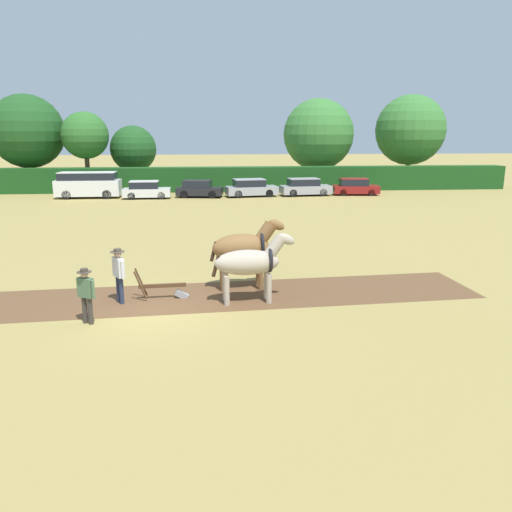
{
  "coord_description": "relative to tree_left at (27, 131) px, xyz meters",
  "views": [
    {
      "loc": [
        1.88,
        -14.8,
        5.34
      ],
      "look_at": [
        3.47,
        2.36,
        1.1
      ],
      "focal_mm": 35.0,
      "sensor_mm": 36.0,
      "label": 1
    }
  ],
  "objects": [
    {
      "name": "ground_plane",
      "position": [
        15.4,
        -36.08,
        -5.54
      ],
      "size": [
        240.0,
        240.0,
        0.0
      ],
      "primitive_type": "plane",
      "color": "#998447"
    },
    {
      "name": "plowed_furrow_strip",
      "position": [
        14.96,
        -34.92,
        -5.54
      ],
      "size": [
        22.94,
        4.61,
        0.01
      ],
      "primitive_type": "cube",
      "rotation": [
        0.0,
        0.0,
        0.06
      ],
      "color": "brown",
      "rests_on": "ground"
    },
    {
      "name": "hedgerow",
      "position": [
        15.4,
        -2.9,
        -4.42
      ],
      "size": [
        61.6,
        1.99,
        2.26
      ],
      "primitive_type": "cube",
      "color": "#194719",
      "rests_on": "ground"
    },
    {
      "name": "tree_left",
      "position": [
        0.0,
        0.0,
        0.0
      ],
      "size": [
        6.94,
        6.94,
        9.02
      ],
      "color": "brown",
      "rests_on": "ground"
    },
    {
      "name": "tree_center_left",
      "position": [
        5.61,
        -1.05,
        -0.39
      ],
      "size": [
        4.4,
        4.4,
        7.39
      ],
      "color": "brown",
      "rests_on": "ground"
    },
    {
      "name": "tree_center",
      "position": [
        9.72,
        1.16,
        -1.7
      ],
      "size": [
        4.58,
        4.58,
        6.15
      ],
      "color": "#423323",
      "rests_on": "ground"
    },
    {
      "name": "tree_center_right",
      "position": [
        28.57,
        1.26,
        -0.29
      ],
      "size": [
        7.24,
        7.24,
        8.88
      ],
      "color": "brown",
      "rests_on": "ground"
    },
    {
      "name": "tree_right",
      "position": [
        38.32,
        1.16,
        0.15
      ],
      "size": [
        7.21,
        7.21,
        9.31
      ],
      "color": "brown",
      "rests_on": "ground"
    },
    {
      "name": "draft_horse_lead_left",
      "position": [
        18.53,
        -35.44,
        -4.23
      ],
      "size": [
        2.76,
        0.98,
        2.32
      ],
      "rotation": [
        0.0,
        0.0,
        0.06
      ],
      "color": "#B2A38E",
      "rests_on": "ground"
    },
    {
      "name": "draft_horse_lead_right",
      "position": [
        18.43,
        -33.97,
        -4.07
      ],
      "size": [
        2.7,
        1.15,
        2.52
      ],
      "rotation": [
        0.0,
        0.0,
        0.06
      ],
      "color": "brown",
      "rests_on": "ground"
    },
    {
      "name": "plow",
      "position": [
        15.78,
        -34.87,
        -5.22
      ],
      "size": [
        1.78,
        0.48,
        1.13
      ],
      "rotation": [
        0.0,
        0.0,
        0.06
      ],
      "color": "#4C331E",
      "rests_on": "ground"
    },
    {
      "name": "farmer_at_plow",
      "position": [
        14.32,
        -35.19,
        -4.47
      ],
      "size": [
        0.45,
        0.6,
        1.81
      ],
      "rotation": [
        0.0,
        0.0,
        0.57
      ],
      "color": "#28334C",
      "rests_on": "ground"
    },
    {
      "name": "farmer_beside_team",
      "position": [
        18.88,
        -32.08,
        -4.67
      ],
      "size": [
        0.52,
        0.43,
        1.53
      ],
      "rotation": [
        0.0,
        0.0,
        -0.93
      ],
      "color": "#38332D",
      "rests_on": "ground"
    },
    {
      "name": "farmer_onlooker_left",
      "position": [
        13.7,
        -36.95,
        -4.59
      ],
      "size": [
        0.57,
        0.41,
        1.65
      ],
      "rotation": [
        0.0,
        0.0,
        1.03
      ],
      "color": "#38332D",
      "rests_on": "ground"
    },
    {
      "name": "parked_van",
      "position": [
        7.01,
        -7.23,
        -4.41
      ],
      "size": [
        5.33,
        1.93,
        2.2
      ],
      "rotation": [
        0.0,
        0.0,
        0.01
      ],
      "color": "silver",
      "rests_on": "ground"
    },
    {
      "name": "parked_car_left",
      "position": [
        11.92,
        -8.03,
        -4.83
      ],
      "size": [
        3.98,
        1.84,
        1.48
      ],
      "rotation": [
        0.0,
        0.0,
        0.03
      ],
      "color": "silver",
      "rests_on": "ground"
    },
    {
      "name": "parked_car_center_left",
      "position": [
        16.36,
        -7.51,
        -4.84
      ],
      "size": [
        4.12,
        2.44,
        1.45
      ],
      "rotation": [
        0.0,
        0.0,
        -0.16
      ],
      "color": "black",
      "rests_on": "ground"
    },
    {
      "name": "parked_car_center",
      "position": [
        20.84,
        -7.52,
        -4.8
      ],
      "size": [
        4.64,
        2.47,
        1.53
      ],
      "rotation": [
        0.0,
        0.0,
        0.15
      ],
      "color": "#9E9EA8",
      "rests_on": "ground"
    },
    {
      "name": "parked_car_center_right",
      "position": [
        25.66,
        -7.29,
        -4.8
      ],
      "size": [
        4.55,
        2.2,
        1.53
      ],
      "rotation": [
        0.0,
        0.0,
        0.1
      ],
      "color": "#9E9EA8",
      "rests_on": "ground"
    },
    {
      "name": "parked_car_right",
      "position": [
        30.23,
        -7.18,
        -4.84
      ],
      "size": [
        4.16,
        2.09,
        1.47
      ],
      "rotation": [
        0.0,
        0.0,
        -0.09
      ],
      "color": "maroon",
      "rests_on": "ground"
    }
  ]
}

